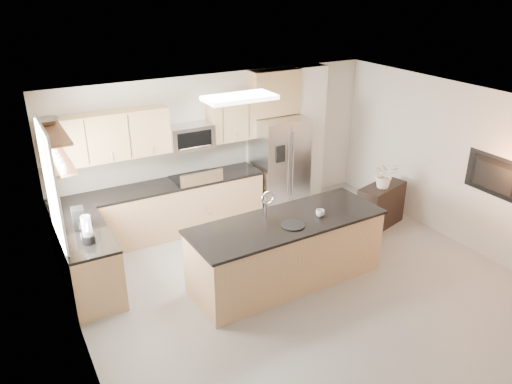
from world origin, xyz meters
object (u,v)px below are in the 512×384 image
flower_vase (386,168)px  blender (87,231)px  refrigerator (279,164)px  kettle (88,228)px  credenza (381,205)px  coffee_maker (79,219)px  range (196,202)px  bowl (47,121)px  microwave (190,137)px  cup (320,213)px  television (493,178)px  island (286,250)px  platter (293,225)px

flower_vase → blender: bearing=177.8°
refrigerator → kettle: bearing=-162.6°
credenza → coffee_maker: (-4.96, 0.61, 0.68)m
range → credenza: (2.86, -1.53, -0.09)m
kettle → bowl: bowl is taller
microwave → blender: 2.63m
microwave → kettle: 2.49m
range → coffee_maker: coffee_maker is taller
refrigerator → cup: bearing=-107.4°
microwave → blender: bearing=-143.6°
kettle → television: 5.87m
microwave → cup: size_ratio=6.02×
cup → flower_vase: bearing=21.3°
refrigerator → cup: 2.39m
refrigerator → coffee_maker: (-3.75, -0.88, 0.17)m
coffee_maker → television: 6.03m
kettle → flower_vase: bearing=-4.6°
range → bowl: (-2.25, -0.60, 1.92)m
microwave → refrigerator: (1.66, -0.17, -0.74)m
range → island: (0.47, -2.20, 0.02)m
cup → kettle: kettle is taller
credenza → blender: blender is taller
island → platter: 0.53m
platter → kettle: bearing=154.4°
credenza → bowl: bearing=153.7°
microwave → credenza: bearing=-30.0°
microwave → refrigerator: bearing=-5.9°
kettle → flower_vase: (4.85, -0.39, 0.08)m
blender → flower_vase: 4.90m
microwave → television: (3.51, -3.24, -0.28)m
refrigerator → television: refrigerator is taller
kettle → microwave: bearing=33.1°
blender → bowl: bearing=102.3°
microwave → platter: (0.45, -2.51, -0.64)m
credenza → blender: bearing=162.5°
island → television: 3.29m
flower_vase → television: television is taller
range → microwave: 1.16m
kettle → island: bearing=-21.9°
kettle → coffee_maker: (-0.07, 0.27, 0.03)m
refrigerator → flower_vase: refrigerator is taller
cup → coffee_maker: 3.35m
credenza → cup: (-1.92, -0.79, 0.65)m
island → kettle: bearing=156.0°
coffee_maker → platter: bearing=-29.9°
microwave → television: size_ratio=0.71×
refrigerator → bowl: (-3.91, -0.56, 1.50)m
range → kettle: size_ratio=4.45×
kettle → television: (5.54, -1.92, 0.32)m
range → platter: bearing=-79.3°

